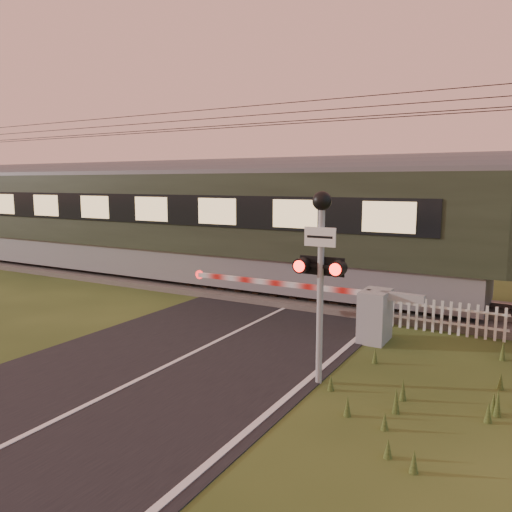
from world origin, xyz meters
The scene contains 7 objects.
ground centered at (0.00, 0.00, 0.00)m, with size 160.00×160.00×0.00m, color #263915.
road centered at (0.02, -0.23, 0.01)m, with size 6.00×140.00×0.03m.
track_bed centered at (0.00, 6.50, 0.07)m, with size 140.00×3.40×0.39m.
overhead_wires centered at (0.00, 6.50, 5.72)m, with size 120.00×0.62×0.62m.
boom_gate centered at (2.92, 3.21, 0.66)m, with size 6.19×0.92×1.23m.
crossing_signal centered at (2.96, 0.28, 2.41)m, with size 0.89×0.36×3.51m.
picket_fence centered at (4.20, 4.60, 0.41)m, with size 3.37×0.07×0.81m.
Camera 1 is at (6.27, -7.90, 3.66)m, focal length 35.00 mm.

